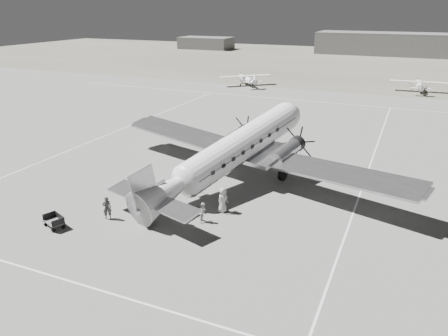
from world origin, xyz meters
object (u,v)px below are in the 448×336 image
at_px(light_plane_right, 419,86).
at_px(passenger, 223,200).
at_px(dc3_airliner, 233,153).
at_px(ground_crew, 107,208).
at_px(ramp_agent, 203,212).
at_px(light_plane_left, 247,80).
at_px(shed_secondary, 206,43).
at_px(baggage_cart_near, 139,199).
at_px(baggage_cart_far, 54,222).
at_px(hangar_main, 386,44).

relative_size(light_plane_right, passenger, 5.32).
relative_size(dc3_airliner, passenger, 15.88).
xyz_separation_m(ground_crew, ramp_agent, (6.58, 2.35, -0.13)).
bearing_deg(ground_crew, light_plane_left, -122.62).
bearing_deg(ground_crew, ramp_agent, 156.42).
height_order(light_plane_right, ground_crew, light_plane_right).
bearing_deg(ground_crew, shed_secondary, -110.59).
height_order(baggage_cart_near, ramp_agent, ramp_agent).
relative_size(dc3_airliner, baggage_cart_far, 19.35).
xyz_separation_m(hangar_main, shed_secondary, (-60.00, -5.00, -1.30)).
bearing_deg(passenger, baggage_cart_far, 142.50).
bearing_deg(passenger, baggage_cart_near, 120.95).
xyz_separation_m(ground_crew, passenger, (7.20, 4.36, 0.10)).
xyz_separation_m(hangar_main, baggage_cart_far, (-11.80, -129.43, -2.85)).
height_order(hangar_main, ramp_agent, hangar_main).
bearing_deg(passenger, shed_secondary, 43.44).
distance_m(hangar_main, ramp_agent, 124.56).
bearing_deg(light_plane_right, baggage_cart_near, -111.50).
distance_m(baggage_cart_near, ground_crew, 2.95).
bearing_deg(hangar_main, ramp_agent, -91.22).
bearing_deg(ramp_agent, passenger, -23.72).
bearing_deg(hangar_main, baggage_cart_near, -93.85).
bearing_deg(ramp_agent, baggage_cart_far, 111.68).
distance_m(hangar_main, light_plane_left, 73.26).
height_order(shed_secondary, baggage_cart_far, shed_secondary).
bearing_deg(baggage_cart_near, ground_crew, -101.22).
relative_size(light_plane_left, ramp_agent, 6.98).
bearing_deg(baggage_cart_far, hangar_main, 106.98).
relative_size(shed_secondary, passenger, 9.37).
xyz_separation_m(shed_secondary, light_plane_right, (70.69, -59.50, -0.94)).
distance_m(hangar_main, baggage_cart_far, 130.00).
relative_size(hangar_main, dc3_airliner, 1.38).
distance_m(light_plane_left, ground_crew, 57.32).
relative_size(hangar_main, baggage_cart_near, 21.50).
distance_m(light_plane_left, passenger, 54.93).
xyz_separation_m(baggage_cart_far, ground_crew, (2.58, 2.57, 0.42)).
distance_m(baggage_cart_near, passenger, 6.54).
bearing_deg(ramp_agent, ground_crew, 103.08).
relative_size(dc3_airliner, light_plane_right, 2.98).
xyz_separation_m(light_plane_left, ground_crew, (10.54, -56.35, -0.20)).
xyz_separation_m(light_plane_right, ramp_agent, (-13.33, -60.00, -0.32)).
bearing_deg(baggage_cart_far, dc3_airliner, 77.34).
bearing_deg(ground_crew, baggage_cart_far, 1.71).
bearing_deg(ground_crew, baggage_cart_near, -150.38).
bearing_deg(light_plane_right, ground_crew, -111.48).
bearing_deg(shed_secondary, light_plane_right, -40.09).
bearing_deg(light_plane_left, ground_crew, -120.97).
bearing_deg(ground_crew, passenger, 167.97).
distance_m(hangar_main, passenger, 122.53).
bearing_deg(light_plane_right, hangar_main, 95.64).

